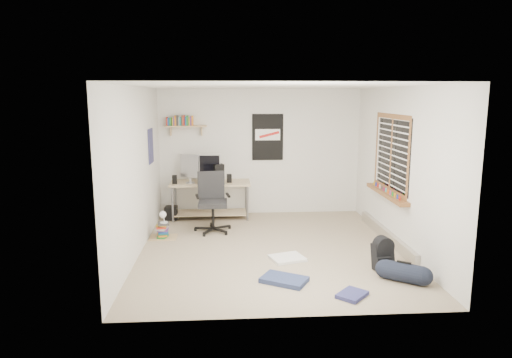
{
  "coord_description": "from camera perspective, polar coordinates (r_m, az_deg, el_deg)",
  "views": [
    {
      "loc": [
        -0.67,
        -6.8,
        2.36
      ],
      "look_at": [
        -0.2,
        0.46,
        1.03
      ],
      "focal_mm": 32.0,
      "sensor_mm": 36.0,
      "label": 1
    }
  ],
  "objects": [
    {
      "name": "poster_left_wall",
      "position": [
        8.15,
        -13.02,
        4.04
      ],
      "size": [
        0.02,
        0.42,
        0.6
      ],
      "primitive_type": "cube",
      "color": "navy",
      "rests_on": "left_wall"
    },
    {
      "name": "right_wall",
      "position": [
        7.39,
        17.56,
        1.24
      ],
      "size": [
        0.01,
        4.5,
        2.5
      ],
      "primitive_type": "cube",
      "color": "silver",
      "rests_on": "ground"
    },
    {
      "name": "poster_back_wall",
      "position": [
        9.1,
        1.47,
        5.25
      ],
      "size": [
        0.62,
        0.03,
        0.92
      ],
      "primitive_type": "cube",
      "color": "black",
      "rests_on": "back_wall"
    },
    {
      "name": "baseboard_heater",
      "position": [
        7.9,
        15.98,
        -6.75
      ],
      "size": [
        0.08,
        2.5,
        0.18
      ],
      "primitive_type": "cube",
      "color": "#B7B2A8",
      "rests_on": "floor"
    },
    {
      "name": "jeans_b",
      "position": [
        5.72,
        11.92,
        -13.96
      ],
      "size": [
        0.44,
        0.45,
        0.04
      ],
      "primitive_type": "cube",
      "rotation": [
        0.0,
        0.0,
        0.81
      ],
      "color": "navy",
      "rests_on": "floor"
    },
    {
      "name": "office_chair",
      "position": [
        8.01,
        -5.41,
        -3.18
      ],
      "size": [
        0.78,
        0.78,
        1.05
      ],
      "primitive_type": "cube",
      "rotation": [
        0.0,
        0.0,
        0.15
      ],
      "color": "black",
      "rests_on": "floor"
    },
    {
      "name": "left_wall",
      "position": [
        7.01,
        -14.65,
        0.92
      ],
      "size": [
        0.01,
        4.5,
        2.5
      ],
      "primitive_type": "cube",
      "color": "silver",
      "rests_on": "ground"
    },
    {
      "name": "speaker_left",
      "position": [
        8.77,
        -10.14,
        -0.11
      ],
      "size": [
        0.09,
        0.09,
        0.18
      ],
      "primitive_type": "cube",
      "rotation": [
        0.0,
        0.0,
        0.06
      ],
      "color": "black",
      "rests_on": "desk"
    },
    {
      "name": "monitor_right",
      "position": [
        8.63,
        -5.83,
        0.76
      ],
      "size": [
        0.42,
        0.13,
        0.46
      ],
      "primitive_type": "cube",
      "rotation": [
        0.0,
        0.0,
        -0.07
      ],
      "color": "#959599",
      "rests_on": "desk"
    },
    {
      "name": "desk",
      "position": [
        8.96,
        -5.69,
        -2.55
      ],
      "size": [
        1.68,
        1.22,
        0.7
      ],
      "primitive_type": "cube",
      "rotation": [
        0.0,
        0.0,
        0.4
      ],
      "color": "beige",
      "rests_on": "floor"
    },
    {
      "name": "back_wall",
      "position": [
        9.14,
        0.51,
        3.39
      ],
      "size": [
        4.0,
        0.01,
        2.5
      ],
      "primitive_type": "cube",
      "color": "silver",
      "rests_on": "ground"
    },
    {
      "name": "ceiling",
      "position": [
        6.83,
        1.95,
        11.58
      ],
      "size": [
        4.0,
        4.5,
        0.01
      ],
      "primitive_type": "cube",
      "color": "white",
      "rests_on": "ground"
    },
    {
      "name": "keyboard",
      "position": [
        8.72,
        -5.89,
        -0.59
      ],
      "size": [
        0.43,
        0.17,
        0.02
      ],
      "primitive_type": "cube",
      "rotation": [
        0.0,
        0.0,
        -0.04
      ],
      "color": "black",
      "rests_on": "desk"
    },
    {
      "name": "jeans_a",
      "position": [
        6.01,
        3.54,
        -12.46
      ],
      "size": [
        0.67,
        0.6,
        0.06
      ],
      "primitive_type": "cube",
      "rotation": [
        0.0,
        0.0,
        -0.53
      ],
      "color": "navy",
      "rests_on": "floor"
    },
    {
      "name": "floor",
      "position": [
        7.23,
        1.83,
        -8.74
      ],
      "size": [
        4.0,
        4.5,
        0.01
      ],
      "primitive_type": "cube",
      "color": "gray",
      "rests_on": "ground"
    },
    {
      "name": "tshirt",
      "position": [
        6.78,
        3.93,
        -9.84
      ],
      "size": [
        0.56,
        0.52,
        0.04
      ],
      "primitive_type": "cube",
      "rotation": [
        0.0,
        0.0,
        0.31
      ],
      "color": "silver",
      "rests_on": "floor"
    },
    {
      "name": "pc_tower",
      "position": [
        8.7,
        -4.91,
        0.66
      ],
      "size": [
        0.29,
        0.42,
        0.4
      ],
      "primitive_type": "cube",
      "rotation": [
        0.0,
        0.0,
        0.32
      ],
      "color": "black",
      "rests_on": "desk"
    },
    {
      "name": "monitor_left",
      "position": [
        8.74,
        -8.23,
        0.77
      ],
      "size": [
        0.4,
        0.28,
        0.44
      ],
      "primitive_type": "cube",
      "rotation": [
        0.0,
        0.0,
        -0.51
      ],
      "color": "#A9A9AE",
      "rests_on": "desk"
    },
    {
      "name": "speaker_right",
      "position": [
        8.78,
        -3.36,
        0.04
      ],
      "size": [
        0.1,
        0.1,
        0.18
      ],
      "primitive_type": "cube",
      "rotation": [
        0.0,
        0.0,
        0.11
      ],
      "color": "black",
      "rests_on": "desk"
    },
    {
      "name": "duffel_bag",
      "position": [
        6.26,
        17.96,
        -10.91
      ],
      "size": [
        0.35,
        0.35,
        0.49
      ],
      "primitive_type": "cylinder",
      "rotation": [
        0.0,
        0.0,
        -0.61
      ],
      "color": "black",
      "rests_on": "floor"
    },
    {
      "name": "desk_lamp",
      "position": [
        7.78,
        -11.46,
        -4.58
      ],
      "size": [
        0.2,
        0.25,
        0.21
      ],
      "primitive_type": "cube",
      "rotation": [
        0.0,
        0.0,
        0.42
      ],
      "color": "silver",
      "rests_on": "book_stack"
    },
    {
      "name": "subwoofer",
      "position": [
        8.95,
        -10.57,
        -4.18
      ],
      "size": [
        0.24,
        0.24,
        0.25
      ],
      "primitive_type": "cube",
      "rotation": [
        0.0,
        0.0,
        -0.05
      ],
      "color": "black",
      "rests_on": "floor"
    },
    {
      "name": "book_stack",
      "position": [
        7.87,
        -11.53,
        -6.16
      ],
      "size": [
        0.47,
        0.41,
        0.28
      ],
      "primitive_type": "cube",
      "rotation": [
        0.0,
        0.0,
        -0.2
      ],
      "color": "brown",
      "rests_on": "floor"
    },
    {
      "name": "backpack",
      "position": [
        6.55,
        15.56,
        -9.26
      ],
      "size": [
        0.31,
        0.26,
        0.36
      ],
      "primitive_type": "cube",
      "rotation": [
        0.0,
        0.0,
        0.19
      ],
      "color": "black",
      "rests_on": "floor"
    },
    {
      "name": "wall_shelf",
      "position": [
        8.99,
        -8.75,
        6.54
      ],
      "size": [
        0.8,
        0.22,
        0.24
      ],
      "primitive_type": "cube",
      "color": "tan",
      "rests_on": "back_wall"
    },
    {
      "name": "window",
      "position": [
        7.62,
        16.45,
        3.08
      ],
      "size": [
        0.1,
        1.5,
        1.26
      ],
      "primitive_type": "cube",
      "color": "brown",
      "rests_on": "right_wall"
    }
  ]
}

